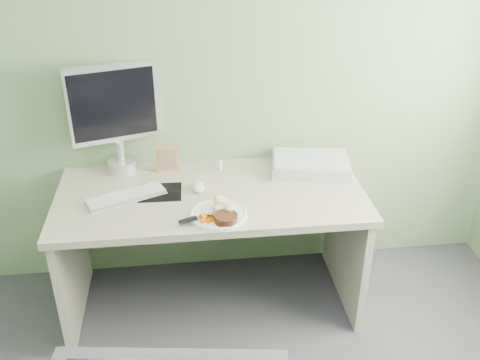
{
  "coord_description": "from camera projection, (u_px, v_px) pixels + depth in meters",
  "views": [
    {
      "loc": [
        -0.13,
        -0.78,
        2.12
      ],
      "look_at": [
        0.14,
        1.5,
        0.86
      ],
      "focal_mm": 40.0,
      "sensor_mm": 36.0,
      "label": 1
    }
  ],
  "objects": [
    {
      "name": "scanner",
      "position": [
        310.0,
        165.0,
        2.98
      ],
      "size": [
        0.47,
        0.35,
        0.07
      ],
      "primitive_type": "cube",
      "rotation": [
        0.0,
        0.0,
        -0.17
      ],
      "color": "#B2B5BA",
      "rests_on": "desk"
    },
    {
      "name": "potato_pile",
      "position": [
        224.0,
        206.0,
        2.57
      ],
      "size": [
        0.11,
        0.08,
        0.06
      ],
      "primitive_type": "ellipsoid",
      "rotation": [
        0.0,
        0.0,
        -0.02
      ],
      "color": "tan",
      "rests_on": "plate"
    },
    {
      "name": "keyboard",
      "position": [
        126.0,
        196.0,
        2.71
      ],
      "size": [
        0.41,
        0.27,
        0.02
      ],
      "primitive_type": "cube",
      "rotation": [
        0.0,
        0.0,
        0.42
      ],
      "color": "white",
      "rests_on": "desk"
    },
    {
      "name": "eyedrop_bottle",
      "position": [
        220.0,
        165.0,
        2.99
      ],
      "size": [
        0.02,
        0.02,
        0.07
      ],
      "color": "white",
      "rests_on": "desk"
    },
    {
      "name": "monitor",
      "position": [
        116.0,
        113.0,
        2.84
      ],
      "size": [
        0.49,
        0.2,
        0.6
      ],
      "rotation": [
        0.0,
        0.0,
        0.29
      ],
      "color": "silver",
      "rests_on": "desk"
    },
    {
      "name": "photo_frame",
      "position": [
        167.0,
        159.0,
        2.94
      ],
      "size": [
        0.13,
        0.02,
        0.16
      ],
      "primitive_type": "cube",
      "rotation": [
        0.0,
        0.0,
        0.03
      ],
      "color": "#A6804D",
      "rests_on": "desk"
    },
    {
      "name": "mousepad",
      "position": [
        160.0,
        192.0,
        2.77
      ],
      "size": [
        0.23,
        0.2,
        0.0
      ],
      "primitive_type": "cube",
      "rotation": [
        0.0,
        0.0,
        -0.03
      ],
      "color": "black",
      "rests_on": "desk"
    },
    {
      "name": "wall_back",
      "position": [
        203.0,
        55.0,
        2.81
      ],
      "size": [
        3.5,
        0.0,
        3.5
      ],
      "primitive_type": "plane",
      "rotation": [
        1.57,
        0.0,
        0.0
      ],
      "color": "#67825B",
      "rests_on": "floor"
    },
    {
      "name": "computer_mouse",
      "position": [
        198.0,
        187.0,
        2.79
      ],
      "size": [
        0.07,
        0.12,
        0.04
      ],
      "primitive_type": "ellipsoid",
      "rotation": [
        0.0,
        0.0,
        0.07
      ],
      "color": "white",
      "rests_on": "desk"
    },
    {
      "name": "desk",
      "position": [
        212.0,
        221.0,
        2.87
      ],
      "size": [
        1.6,
        0.75,
        0.73
      ],
      "color": "#B8AB9A",
      "rests_on": "floor"
    },
    {
      "name": "carrot_heap",
      "position": [
        208.0,
        217.0,
        2.51
      ],
      "size": [
        0.07,
        0.07,
        0.04
      ],
      "primitive_type": "cube",
      "rotation": [
        0.0,
        0.0,
        0.23
      ],
      "color": "orange",
      "rests_on": "plate"
    },
    {
      "name": "plate",
      "position": [
        219.0,
        215.0,
        2.57
      ],
      "size": [
        0.28,
        0.28,
        0.01
      ],
      "primitive_type": "cylinder",
      "color": "white",
      "rests_on": "desk"
    },
    {
      "name": "steak_knife",
      "position": [
        195.0,
        218.0,
        2.51
      ],
      "size": [
        0.22,
        0.11,
        0.02
      ],
      "rotation": [
        0.0,
        0.0,
        0.4
      ],
      "color": "silver",
      "rests_on": "plate"
    },
    {
      "name": "steak",
      "position": [
        226.0,
        218.0,
        2.5
      ],
      "size": [
        0.14,
        0.14,
        0.04
      ],
      "primitive_type": "cylinder",
      "rotation": [
        0.0,
        0.0,
        -0.29
      ],
      "color": "black",
      "rests_on": "plate"
    }
  ]
}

